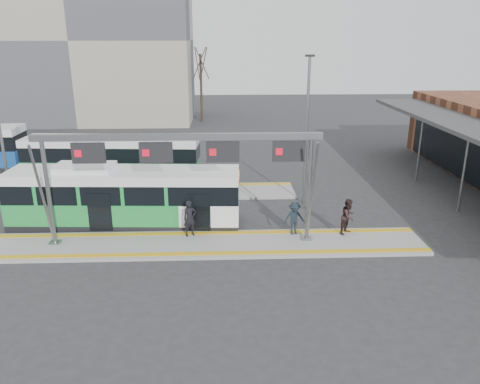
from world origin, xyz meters
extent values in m
plane|color=#2D2D30|center=(0.00, 0.00, 0.00)|extent=(120.00, 120.00, 0.00)
cube|color=gray|center=(0.00, 0.00, 0.07)|extent=(22.00, 3.00, 0.15)
cube|color=gray|center=(-4.00, 8.00, 0.07)|extent=(20.00, 3.00, 0.15)
cube|color=gold|center=(0.00, 1.15, 0.16)|extent=(22.00, 0.35, 0.02)
cube|color=gold|center=(0.00, -1.15, 0.16)|extent=(22.00, 0.35, 0.02)
cube|color=gold|center=(-4.00, 9.15, 0.16)|extent=(20.00, 0.35, 0.02)
cylinder|color=slate|center=(-6.50, 0.30, 2.67)|extent=(0.20, 0.20, 5.05)
cube|color=slate|center=(-6.50, 0.30, 0.18)|extent=(0.50, 0.50, 0.06)
cylinder|color=slate|center=(-6.50, -0.40, 2.67)|extent=(0.12, 1.46, 4.90)
cylinder|color=slate|center=(5.50, 0.30, 2.67)|extent=(0.20, 0.20, 5.05)
cube|color=slate|center=(5.50, 0.30, 0.18)|extent=(0.50, 0.50, 0.06)
cylinder|color=slate|center=(5.50, -0.40, 2.67)|extent=(0.12, 1.46, 4.90)
cube|color=slate|center=(-0.50, 0.30, 5.20)|extent=(13.00, 0.25, 0.30)
cube|color=black|center=(-4.50, 0.30, 4.50)|extent=(1.50, 0.12, 0.95)
cube|color=red|center=(-4.95, 0.23, 4.50)|extent=(0.32, 0.02, 0.32)
cube|color=black|center=(-1.50, 0.30, 4.50)|extent=(1.50, 0.12, 0.95)
cube|color=red|center=(-1.95, 0.23, 4.50)|extent=(0.32, 0.02, 0.32)
cube|color=black|center=(1.50, 0.30, 4.50)|extent=(1.50, 0.12, 0.95)
cube|color=red|center=(1.05, 0.23, 4.50)|extent=(0.32, 0.02, 0.32)
cube|color=black|center=(4.50, 0.30, 4.50)|extent=(1.50, 0.12, 0.95)
cube|color=red|center=(4.05, 0.23, 4.50)|extent=(0.32, 0.02, 0.32)
cylinder|color=slate|center=(14.80, 4.00, 2.15)|extent=(0.14, 0.14, 4.30)
cylinder|color=slate|center=(14.80, 10.00, 2.15)|extent=(0.14, 0.14, 4.30)
cube|color=gray|center=(-14.00, 36.00, 9.00)|extent=(24.00, 12.00, 18.00)
cube|color=black|center=(-3.61, 2.89, 0.17)|extent=(11.93, 3.10, 0.34)
cube|color=#1E8E3D|center=(-3.61, 2.89, 0.91)|extent=(11.93, 3.10, 1.13)
cube|color=black|center=(-3.61, 2.89, 1.97)|extent=(11.93, 3.03, 0.99)
cube|color=white|center=(-3.61, 2.89, 2.71)|extent=(11.93, 3.10, 0.49)
cube|color=orange|center=(2.29, 2.60, 2.61)|extent=(0.14, 1.76, 0.28)
cube|color=white|center=(-5.58, 2.99, 3.10)|extent=(3.04, 1.90, 0.30)
cylinder|color=black|center=(-7.80, 1.99, 0.49)|extent=(1.00, 0.34, 0.99)
cylinder|color=black|center=(-7.69, 4.20, 0.49)|extent=(1.00, 0.34, 0.99)
cylinder|color=black|center=(-0.12, 1.61, 0.49)|extent=(1.00, 0.34, 0.99)
cylinder|color=black|center=(-0.01, 3.82, 0.49)|extent=(1.00, 0.34, 0.99)
cube|color=black|center=(-6.05, 11.14, 0.17)|extent=(11.96, 3.29, 0.34)
cube|color=#1E8E3D|center=(-6.05, 11.14, 0.91)|extent=(11.96, 3.29, 1.13)
cube|color=black|center=(-6.05, 11.14, 1.97)|extent=(11.96, 3.22, 0.99)
cube|color=white|center=(-6.05, 11.14, 2.71)|extent=(11.96, 3.29, 0.49)
cylinder|color=black|center=(-10.25, 10.32, 0.49)|extent=(1.00, 0.36, 0.99)
cylinder|color=black|center=(-10.10, 12.52, 0.49)|extent=(1.00, 0.36, 0.99)
cylinder|color=black|center=(-2.58, 9.80, 0.49)|extent=(1.00, 0.36, 0.99)
cylinder|color=black|center=(-2.43, 12.01, 0.49)|extent=(1.00, 0.36, 0.99)
imported|color=black|center=(-0.14, 0.93, 1.05)|extent=(0.77, 0.66, 1.79)
imported|color=black|center=(7.64, 0.90, 1.04)|extent=(1.09, 1.09, 1.78)
imported|color=#18232C|center=(4.97, 0.92, 0.98)|extent=(1.16, 0.79, 1.66)
cylinder|color=#382B21|center=(-7.03, 31.95, 3.84)|extent=(0.28, 0.28, 7.68)
cylinder|color=#382B21|center=(-0.82, 34.27, 3.78)|extent=(0.28, 0.28, 7.57)
cylinder|color=slate|center=(-10.57, 5.29, 4.12)|extent=(0.16, 0.16, 8.25)
cylinder|color=slate|center=(6.25, 5.66, 4.23)|extent=(0.16, 0.16, 8.46)
cube|color=black|center=(6.25, 5.66, 8.46)|extent=(0.50, 0.25, 0.12)
camera|label=1|loc=(1.46, -20.28, 9.47)|focal=35.00mm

